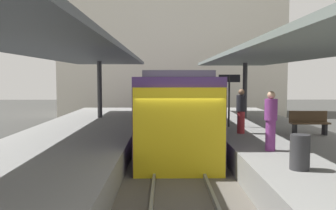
% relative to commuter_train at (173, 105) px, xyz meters
% --- Properties ---
extents(ground_plane, '(80.00, 80.00, 0.00)m').
position_rel_commuter_train_xyz_m(ground_plane, '(0.00, -6.73, -1.73)').
color(ground_plane, '#383835').
extents(platform_left, '(4.40, 28.00, 1.00)m').
position_rel_commuter_train_xyz_m(platform_left, '(-3.80, -6.73, -1.23)').
color(platform_left, gray).
rests_on(platform_left, ground_plane).
extents(platform_right, '(4.40, 28.00, 1.00)m').
position_rel_commuter_train_xyz_m(platform_right, '(3.80, -6.73, -1.23)').
color(platform_right, gray).
rests_on(platform_right, ground_plane).
extents(track_ballast, '(3.20, 28.00, 0.20)m').
position_rel_commuter_train_xyz_m(track_ballast, '(0.00, -6.73, -1.63)').
color(track_ballast, '#59544C').
rests_on(track_ballast, ground_plane).
extents(rail_near_side, '(0.08, 28.00, 0.14)m').
position_rel_commuter_train_xyz_m(rail_near_side, '(-0.72, -6.73, -1.46)').
color(rail_near_side, slate).
rests_on(rail_near_side, track_ballast).
extents(rail_far_side, '(0.08, 28.00, 0.14)m').
position_rel_commuter_train_xyz_m(rail_far_side, '(0.72, -6.73, -1.46)').
color(rail_far_side, slate).
rests_on(rail_far_side, track_ballast).
extents(commuter_train, '(2.78, 15.60, 3.10)m').
position_rel_commuter_train_xyz_m(commuter_train, '(0.00, 0.00, 0.00)').
color(commuter_train, '#472D6B').
rests_on(commuter_train, track_ballast).
extents(canopy_left, '(4.18, 21.00, 3.09)m').
position_rel_commuter_train_xyz_m(canopy_left, '(-3.80, -5.33, 2.25)').
color(canopy_left, '#333335').
rests_on(canopy_left, platform_left).
extents(canopy_right, '(4.18, 21.00, 3.01)m').
position_rel_commuter_train_xyz_m(canopy_right, '(3.80, -5.33, 2.17)').
color(canopy_right, '#333335').
rests_on(canopy_right, platform_right).
extents(platform_bench, '(1.40, 0.41, 0.86)m').
position_rel_commuter_train_xyz_m(platform_bench, '(4.87, -4.85, -0.26)').
color(platform_bench, black).
rests_on(platform_bench, platform_right).
extents(platform_sign, '(0.90, 0.08, 2.21)m').
position_rel_commuter_train_xyz_m(platform_sign, '(2.32, -2.68, 0.90)').
color(platform_sign, '#262628').
rests_on(platform_sign, platform_right).
extents(litter_bin, '(0.44, 0.44, 0.80)m').
position_rel_commuter_train_xyz_m(litter_bin, '(2.62, -9.94, -0.33)').
color(litter_bin, '#2D2D30').
rests_on(litter_bin, platform_right).
extents(passenger_near_bench, '(0.36, 0.36, 1.70)m').
position_rel_commuter_train_xyz_m(passenger_near_bench, '(2.59, -7.81, 0.15)').
color(passenger_near_bench, '#7A337A').
rests_on(passenger_near_bench, platform_right).
extents(passenger_mid_platform, '(0.36, 0.36, 1.66)m').
position_rel_commuter_train_xyz_m(passenger_mid_platform, '(2.44, -4.55, 0.13)').
color(passenger_mid_platform, maroon).
rests_on(passenger_mid_platform, platform_right).
extents(station_building_backdrop, '(18.00, 6.00, 11.00)m').
position_rel_commuter_train_xyz_m(station_building_backdrop, '(0.20, 13.27, 3.77)').
color(station_building_backdrop, beige).
rests_on(station_building_backdrop, ground_plane).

